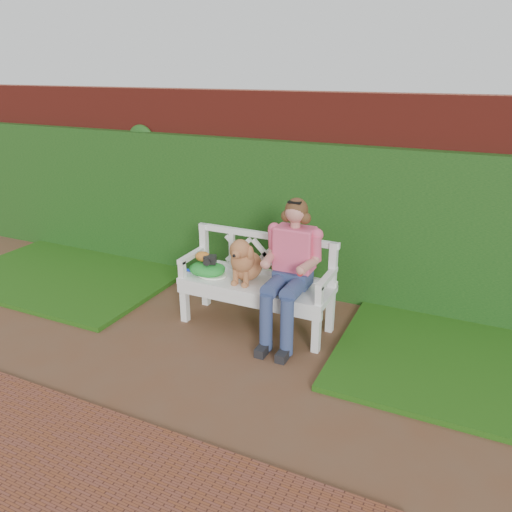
% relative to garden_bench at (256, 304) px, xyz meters
% --- Properties ---
extents(ground, '(60.00, 60.00, 0.00)m').
position_rel_garden_bench_xyz_m(ground, '(-0.23, -0.69, -0.24)').
color(ground, brown).
extents(brick_wall, '(10.00, 0.30, 2.20)m').
position_rel_garden_bench_xyz_m(brick_wall, '(-0.23, 1.21, 0.86)').
color(brick_wall, maroon).
rests_on(brick_wall, ground).
extents(ivy_hedge, '(10.00, 0.18, 1.70)m').
position_rel_garden_bench_xyz_m(ivy_hedge, '(-0.23, 0.99, 0.61)').
color(ivy_hedge, '#295819').
rests_on(ivy_hedge, ground).
extents(grass_left, '(2.60, 2.00, 0.05)m').
position_rel_garden_bench_xyz_m(grass_left, '(-2.63, 0.21, -0.21)').
color(grass_left, '#1A4D0E').
rests_on(grass_left, ground).
extents(grass_right, '(2.60, 2.00, 0.05)m').
position_rel_garden_bench_xyz_m(grass_right, '(2.17, 0.21, -0.21)').
color(grass_right, '#1A4D0E').
rests_on(grass_right, ground).
extents(brick_paving, '(4.00, 1.20, 0.03)m').
position_rel_garden_bench_xyz_m(brick_paving, '(-0.23, -2.29, -0.22)').
color(brick_paving, brown).
rests_on(brick_paving, ground).
extents(garden_bench, '(1.61, 0.69, 0.48)m').
position_rel_garden_bench_xyz_m(garden_bench, '(0.00, 0.00, 0.00)').
color(garden_bench, white).
rests_on(garden_bench, ground).
extents(seated_woman, '(0.80, 0.89, 1.30)m').
position_rel_garden_bench_xyz_m(seated_woman, '(0.38, -0.02, 0.41)').
color(seated_woman, '#FA487F').
rests_on(seated_woman, ground).
extents(dog, '(0.31, 0.42, 0.46)m').
position_rel_garden_bench_xyz_m(dog, '(-0.10, -0.01, 0.47)').
color(dog, olive).
rests_on(dog, garden_bench).
extents(tennis_racket, '(0.61, 0.35, 0.03)m').
position_rel_garden_bench_xyz_m(tennis_racket, '(-0.49, -0.05, 0.25)').
color(tennis_racket, white).
rests_on(tennis_racket, garden_bench).
extents(green_bag, '(0.46, 0.41, 0.13)m').
position_rel_garden_bench_xyz_m(green_bag, '(-0.52, -0.05, 0.30)').
color(green_bag, '#14882B').
rests_on(green_bag, garden_bench).
extents(camera_item, '(0.15, 0.13, 0.08)m').
position_rel_garden_bench_xyz_m(camera_item, '(-0.48, -0.04, 0.41)').
color(camera_item, black).
rests_on(camera_item, green_bag).
extents(baseball_glove, '(0.19, 0.16, 0.10)m').
position_rel_garden_bench_xyz_m(baseball_glove, '(-0.58, -0.03, 0.42)').
color(baseball_glove, '#BC6B23').
rests_on(baseball_glove, green_bag).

